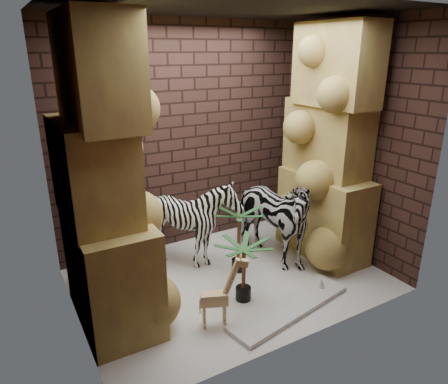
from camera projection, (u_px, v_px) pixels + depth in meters
floor at (231, 279)px, 4.91m from camera, size 3.50×3.50×0.00m
ceiling at (233, 7)px, 3.92m from camera, size 3.50×3.50×0.00m
wall_back at (184, 138)px, 5.44m from camera, size 3.50×0.00×3.50m
wall_front at (309, 192)px, 3.39m from camera, size 3.50×0.00×3.50m
wall_left at (62, 184)px, 3.59m from camera, size 0.00×3.00×3.00m
wall_right at (348, 141)px, 5.24m from camera, size 0.00×3.00×3.00m
rock_pillar_left at (102, 178)px, 3.76m from camera, size 0.68×1.30×3.00m
rock_pillar_right at (329, 144)px, 5.08m from camera, size 0.58×1.25×3.00m
zebra_right at (268, 210)px, 5.10m from camera, size 0.89×1.31×1.43m
zebra_left at (192, 226)px, 5.10m from camera, size 1.03×1.24×1.06m
giraffe_toy at (214, 291)px, 3.96m from camera, size 0.43×0.28×0.79m
palm_front at (239, 240)px, 4.98m from camera, size 0.36×0.36×0.83m
palm_back at (244, 271)px, 4.41m from camera, size 0.36×0.36×0.71m
surfboard at (290, 307)px, 4.34m from camera, size 1.57×0.65×0.05m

